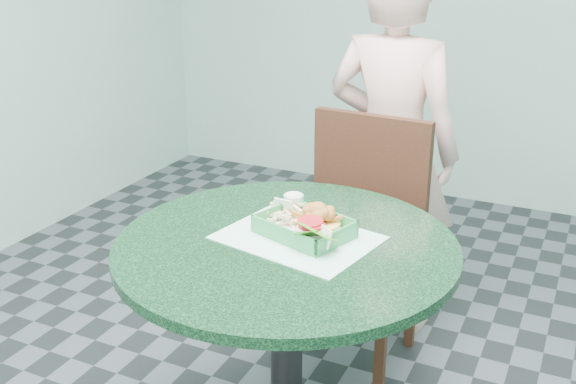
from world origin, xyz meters
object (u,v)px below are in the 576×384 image
at_px(diner_person, 391,150).
at_px(sauce_ramekin, 279,208).
at_px(food_basket, 304,237).
at_px(crab_sandwich, 315,222).
at_px(dining_chair, 358,225).
at_px(cafe_table, 286,302).

bearing_deg(diner_person, sauce_ramekin, 88.99).
bearing_deg(sauce_ramekin, food_basket, -35.07).
relative_size(food_basket, crab_sandwich, 1.88).
bearing_deg(dining_chair, cafe_table, -83.23).
height_order(diner_person, sauce_ramekin, diner_person).
relative_size(cafe_table, food_basket, 3.87).
bearing_deg(diner_person, cafe_table, 95.33).
xyz_separation_m(diner_person, food_basket, (0.03, -0.91, 0.02)).
relative_size(diner_person, crab_sandwich, 11.64).
bearing_deg(crab_sandwich, food_basket, -113.89).
relative_size(cafe_table, dining_chair, 1.01).
xyz_separation_m(diner_person, sauce_ramekin, (-0.09, -0.83, 0.05)).
xyz_separation_m(crab_sandwich, sauce_ramekin, (-0.14, 0.05, -0.00)).
distance_m(crab_sandwich, sauce_ramekin, 0.15).
xyz_separation_m(cafe_table, crab_sandwich, (0.04, 0.09, 0.22)).
xyz_separation_m(dining_chair, crab_sandwich, (0.08, -0.60, 0.27)).
height_order(diner_person, crab_sandwich, diner_person).
bearing_deg(cafe_table, food_basket, 63.73).
xyz_separation_m(dining_chair, sauce_ramekin, (-0.06, -0.55, 0.27)).
xyz_separation_m(cafe_table, sauce_ramekin, (-0.09, 0.14, 0.22)).
bearing_deg(cafe_table, crab_sandwich, 64.66).
distance_m(diner_person, sauce_ramekin, 0.84).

